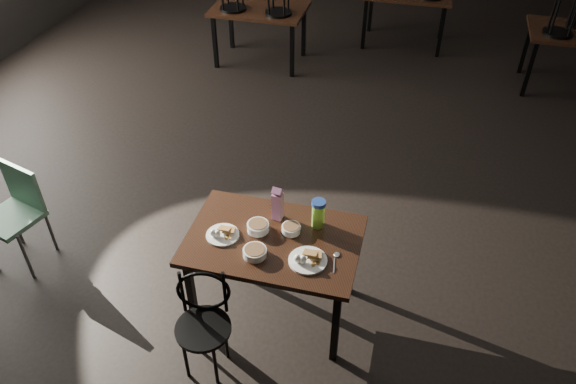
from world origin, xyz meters
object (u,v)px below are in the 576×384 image
(school_chair, at_px, (16,208))
(juice_carton, at_px, (278,204))
(main_table, at_px, (274,247))
(bentwood_chair, at_px, (204,316))
(water_bottle, at_px, (318,213))

(school_chair, bearing_deg, juice_carton, 20.50)
(main_table, height_order, school_chair, school_chair)
(main_table, xyz_separation_m, bentwood_chair, (-0.33, -0.55, -0.20))
(water_bottle, relative_size, bentwood_chair, 0.28)
(juice_carton, distance_m, bentwood_chair, 0.92)
(main_table, xyz_separation_m, school_chair, (-2.15, 0.05, -0.15))
(bentwood_chair, bearing_deg, juice_carton, 54.30)
(bentwood_chair, bearing_deg, water_bottle, 37.64)
(main_table, relative_size, juice_carton, 4.35)
(main_table, bearing_deg, school_chair, 178.63)
(water_bottle, bearing_deg, bentwood_chair, -128.15)
(main_table, relative_size, water_bottle, 5.46)
(juice_carton, xyz_separation_m, water_bottle, (0.30, -0.00, -0.02))
(main_table, distance_m, water_bottle, 0.39)
(water_bottle, xyz_separation_m, school_chair, (-2.42, -0.16, -0.34))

